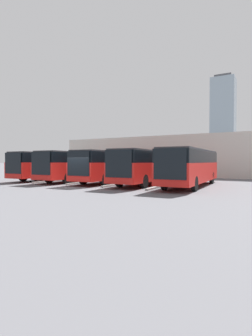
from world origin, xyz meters
name	(u,v)px	position (x,y,z in m)	size (l,w,h in m)	color
ground_plane	(77,187)	(0.00, 0.00, 0.00)	(600.00, 600.00, 0.00)	#5B5B60
bus_0	(191,166)	(-8.23, -5.23, 1.77)	(2.84, 11.78, 3.16)	red
curb_divider_0	(161,186)	(-6.17, -3.49, 0.07)	(0.24, 6.28, 0.15)	#9E9E99
bus_1	(148,166)	(-4.11, -5.49, 1.77)	(2.84, 11.78, 3.16)	red
curb_divider_1	(120,184)	(-2.06, -3.76, 0.07)	(0.24, 6.28, 0.15)	#9E9E99
bus_2	(113,165)	(0.00, -5.86, 1.77)	(2.84, 11.78, 3.16)	red
curb_divider_2	(87,182)	(2.06, -4.13, 0.07)	(0.24, 6.28, 0.15)	#9E9E99
bus_3	(80,165)	(4.11, -5.64, 1.77)	(2.84, 11.78, 3.16)	red
curb_divider_3	(55,181)	(6.17, -3.90, 0.07)	(0.24, 6.28, 0.15)	#9E9E99
bus_4	(54,165)	(8.23, -5.91, 1.77)	(2.84, 11.78, 3.16)	red
station_building	(168,156)	(0.00, -22.29, 2.95)	(32.26, 12.16, 5.83)	beige
office_tower	(223,121)	(20.56, -215.49, 36.23)	(18.77, 18.77, 73.67)	#93A8B7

